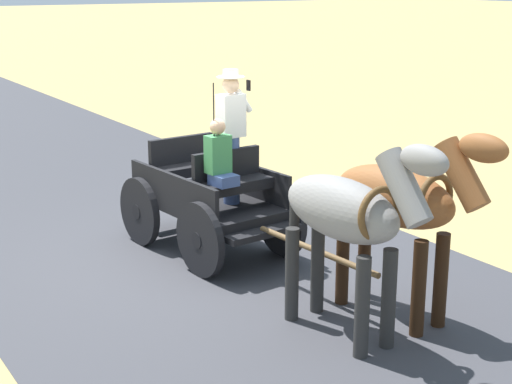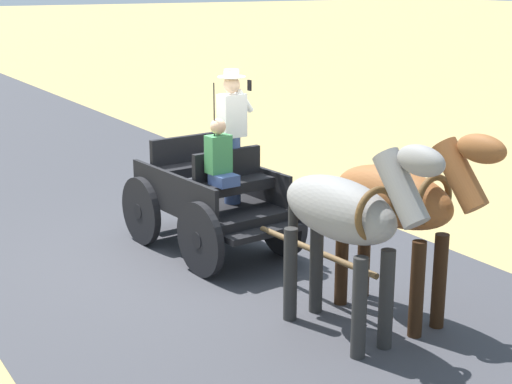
% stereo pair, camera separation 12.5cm
% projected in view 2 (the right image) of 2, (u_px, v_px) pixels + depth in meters
% --- Properties ---
extents(ground_plane, '(200.00, 200.00, 0.00)m').
position_uv_depth(ground_plane, '(197.00, 254.00, 10.58)').
color(ground_plane, tan).
extents(road_surface, '(6.12, 160.00, 0.01)m').
position_uv_depth(road_surface, '(197.00, 254.00, 10.58)').
color(road_surface, '#38383D').
rests_on(road_surface, ground).
extents(horse_drawn_carriage, '(1.60, 4.52, 2.50)m').
position_uv_depth(horse_drawn_carriage, '(213.00, 194.00, 10.50)').
color(horse_drawn_carriage, black).
rests_on(horse_drawn_carriage, ground).
extents(horse_near_side, '(0.75, 2.15, 2.21)m').
position_uv_depth(horse_near_side, '(400.00, 203.00, 8.24)').
color(horse_near_side, brown).
rests_on(horse_near_side, ground).
extents(horse_off_side, '(0.66, 2.13, 2.21)m').
position_uv_depth(horse_off_side, '(346.00, 216.00, 7.79)').
color(horse_off_side, gray).
rests_on(horse_off_side, ground).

